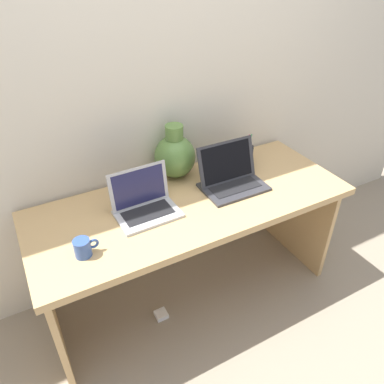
% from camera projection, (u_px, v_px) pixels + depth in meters
% --- Properties ---
extents(ground_plane, '(6.00, 6.00, 0.00)m').
position_uv_depth(ground_plane, '(192.00, 292.00, 2.35)').
color(ground_plane, gray).
extents(back_wall, '(4.40, 0.04, 2.40)m').
position_uv_depth(back_wall, '(158.00, 89.00, 1.95)').
color(back_wall, beige).
rests_on(back_wall, ground).
extents(desk, '(1.70, 0.67, 0.72)m').
position_uv_depth(desk, '(192.00, 221.00, 2.03)').
color(desk, tan).
rests_on(desk, ground).
extents(laptop_left, '(0.31, 0.22, 0.22)m').
position_uv_depth(laptop_left, '(144.00, 201.00, 1.83)').
color(laptop_left, '#B2B2B7').
rests_on(laptop_left, desk).
extents(laptop_right, '(0.35, 0.24, 0.23)m').
position_uv_depth(laptop_right, '(230.00, 175.00, 2.03)').
color(laptop_right, '#333338').
rests_on(laptop_right, desk).
extents(green_vase, '(0.23, 0.23, 0.31)m').
position_uv_depth(green_vase, '(175.00, 155.00, 2.08)').
color(green_vase, '#5B843D').
rests_on(green_vase, desk).
extents(coffee_mug, '(0.11, 0.07, 0.08)m').
position_uv_depth(coffee_mug, '(83.00, 248.00, 1.58)').
color(coffee_mug, '#335199').
rests_on(coffee_mug, desk).
extents(pen_cup, '(0.07, 0.07, 0.19)m').
position_uv_depth(pen_cup, '(247.00, 154.00, 2.25)').
color(pen_cup, black).
rests_on(pen_cup, desk).
extents(power_brick, '(0.07, 0.07, 0.03)m').
position_uv_depth(power_brick, '(161.00, 315.00, 2.19)').
color(power_brick, white).
rests_on(power_brick, ground).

